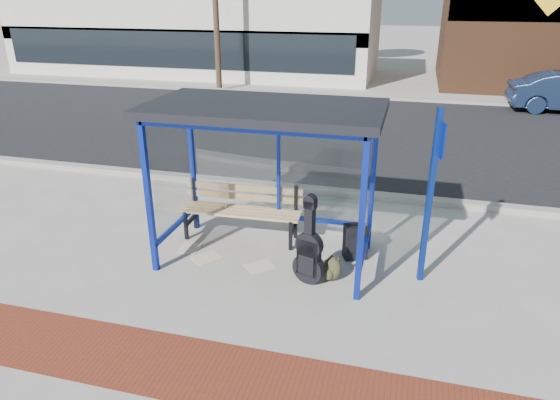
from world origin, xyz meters
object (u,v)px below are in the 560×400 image
(bench, at_px, (242,208))
(backpack, at_px, (331,269))
(suitcase, at_px, (356,242))
(guitar_bag, at_px, (309,253))

(bench, bearing_deg, backpack, -32.46)
(suitcase, height_order, backpack, suitcase)
(bench, bearing_deg, guitar_bag, -41.59)
(bench, height_order, suitcase, bench)
(guitar_bag, distance_m, backpack, 0.45)
(guitar_bag, height_order, backpack, guitar_bag)
(guitar_bag, bearing_deg, suitcase, 74.46)
(suitcase, xyz_separation_m, backpack, (-0.25, -0.72, -0.12))
(backpack, bearing_deg, suitcase, 93.91)
(suitcase, relative_size, backpack, 1.77)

